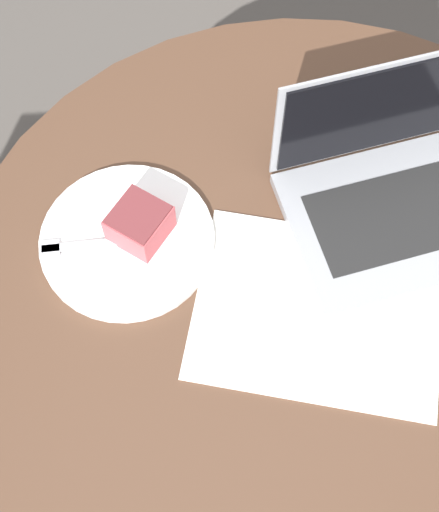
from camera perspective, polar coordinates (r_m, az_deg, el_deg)
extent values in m
plane|color=#4C4742|center=(1.70, 4.68, -12.83)|extent=(12.00, 12.00, 0.00)
cylinder|color=#4C3323|center=(1.69, 4.70, -12.75)|extent=(0.40, 0.40, 0.02)
cylinder|color=#4C3323|center=(1.36, 5.78, -9.28)|extent=(0.12, 0.12, 0.67)
cylinder|color=#4C3323|center=(1.03, 7.53, -3.49)|extent=(1.06, 1.06, 0.03)
cube|color=white|center=(1.01, 7.86, -4.32)|extent=(0.35, 0.28, 0.00)
cylinder|color=white|center=(1.05, -7.39, 1.26)|extent=(0.26, 0.26, 0.01)
cube|color=#B74C51|center=(1.02, -6.40, 2.58)|extent=(0.10, 0.10, 0.05)
cube|color=maroon|center=(1.00, -6.56, 3.33)|extent=(0.09, 0.09, 0.00)
cube|color=silver|center=(1.04, -9.48, 0.99)|extent=(0.17, 0.06, 0.00)
cube|color=silver|center=(1.05, -13.40, 0.56)|extent=(0.03, 0.03, 0.00)
cube|color=gray|center=(1.09, 14.61, 3.09)|extent=(0.41, 0.36, 0.02)
cube|color=black|center=(1.08, 14.72, 3.34)|extent=(0.31, 0.24, 0.00)
cube|color=gray|center=(1.07, 13.27, 11.57)|extent=(0.31, 0.15, 0.19)
cube|color=black|center=(1.06, 13.35, 11.40)|extent=(0.29, 0.14, 0.18)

